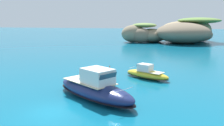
{
  "coord_description": "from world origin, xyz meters",
  "views": [
    {
      "loc": [
        9.17,
        -17.21,
        7.71
      ],
      "look_at": [
        1.87,
        15.21,
        1.57
      ],
      "focal_mm": 37.51,
      "sensor_mm": 36.0,
      "label": 1
    }
  ],
  "objects_px": {
    "islet_small": "(146,35)",
    "motorboat_yellow": "(147,74)",
    "motorboat_navy": "(95,89)",
    "channel_buoy": "(110,73)",
    "islet_large": "(187,31)"
  },
  "relations": [
    {
      "from": "motorboat_yellow",
      "to": "motorboat_navy",
      "type": "height_order",
      "value": "motorboat_navy"
    },
    {
      "from": "islet_small",
      "to": "motorboat_navy",
      "type": "distance_m",
      "value": 61.9
    },
    {
      "from": "islet_large",
      "to": "channel_buoy",
      "type": "bearing_deg",
      "value": -105.15
    },
    {
      "from": "motorboat_navy",
      "to": "channel_buoy",
      "type": "xyz_separation_m",
      "value": [
        -0.76,
        9.76,
        -0.71
      ]
    },
    {
      "from": "islet_large",
      "to": "channel_buoy",
      "type": "height_order",
      "value": "islet_large"
    },
    {
      "from": "motorboat_yellow",
      "to": "motorboat_navy",
      "type": "bearing_deg",
      "value": -115.23
    },
    {
      "from": "motorboat_yellow",
      "to": "channel_buoy",
      "type": "relative_size",
      "value": 4.49
    },
    {
      "from": "islet_small",
      "to": "motorboat_navy",
      "type": "relative_size",
      "value": 1.77
    },
    {
      "from": "islet_large",
      "to": "motorboat_yellow",
      "type": "bearing_deg",
      "value": -99.95
    },
    {
      "from": "islet_small",
      "to": "channel_buoy",
      "type": "height_order",
      "value": "islet_small"
    },
    {
      "from": "islet_large",
      "to": "islet_small",
      "type": "distance_m",
      "value": 14.28
    },
    {
      "from": "islet_large",
      "to": "motorboat_yellow",
      "type": "distance_m",
      "value": 56.32
    },
    {
      "from": "islet_small",
      "to": "motorboat_yellow",
      "type": "height_order",
      "value": "islet_small"
    },
    {
      "from": "islet_large",
      "to": "motorboat_navy",
      "type": "height_order",
      "value": "islet_large"
    },
    {
      "from": "motorboat_yellow",
      "to": "motorboat_navy",
      "type": "xyz_separation_m",
      "value": [
        -4.41,
        -9.37,
        0.4
      ]
    }
  ]
}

